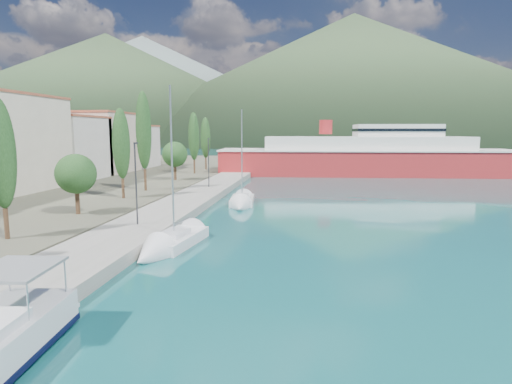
# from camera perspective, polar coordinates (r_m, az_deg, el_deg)

# --- Properties ---
(ground) EXTENTS (1400.00, 1400.00, 0.00)m
(ground) POSITION_cam_1_polar(r_m,az_deg,el_deg) (135.20, 5.82, 4.71)
(ground) COLOR #15595B
(quay) EXTENTS (5.00, 88.00, 0.80)m
(quay) POSITION_cam_1_polar(r_m,az_deg,el_deg) (43.47, -9.78, -1.66)
(quay) COLOR gray
(quay) RESTS_ON ground
(hills_far) EXTENTS (1480.00, 900.00, 180.00)m
(hills_far) POSITION_cam_1_polar(r_m,az_deg,el_deg) (651.60, 19.88, 13.66)
(hills_far) COLOR slate
(hills_far) RESTS_ON ground
(hills_near) EXTENTS (1010.00, 520.00, 115.00)m
(hills_near) POSITION_cam_1_polar(r_m,az_deg,el_deg) (400.90, 21.58, 13.38)
(hills_near) COLOR #354C2D
(hills_near) RESTS_ON ground
(town_buildings) EXTENTS (9.20, 69.20, 11.30)m
(town_buildings) POSITION_cam_1_polar(r_m,az_deg,el_deg) (63.01, -27.30, 5.25)
(town_buildings) COLOR beige
(town_buildings) RESTS_ON land_strip
(tree_row) EXTENTS (3.65, 61.99, 11.65)m
(tree_row) POSITION_cam_1_polar(r_m,az_deg,el_deg) (51.96, -14.83, 5.72)
(tree_row) COLOR #47301E
(tree_row) RESTS_ON land_strip
(lamp_posts) EXTENTS (0.15, 45.44, 6.06)m
(lamp_posts) POSITION_cam_1_polar(r_m,az_deg,el_deg) (32.56, -15.73, 1.50)
(lamp_posts) COLOR #2D2D33
(lamp_posts) RESTS_ON quay
(sailboat_near) EXTENTS (3.46, 8.25, 11.50)m
(sailboat_near) POSITION_cam_1_polar(r_m,az_deg,el_deg) (27.98, -12.28, -7.29)
(sailboat_near) COLOR silver
(sailboat_near) RESTS_ON ground
(sailboat_mid) EXTENTS (3.04, 7.57, 10.85)m
(sailboat_mid) POSITION_cam_1_polar(r_m,az_deg,el_deg) (43.88, -2.00, -1.58)
(sailboat_mid) COLOR silver
(sailboat_mid) RESTS_ON ground
(ferry) EXTENTS (52.33, 14.08, 10.28)m
(ferry) POSITION_cam_1_polar(r_m,az_deg,el_deg) (79.00, 14.52, 4.48)
(ferry) COLOR #AB2225
(ferry) RESTS_ON ground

